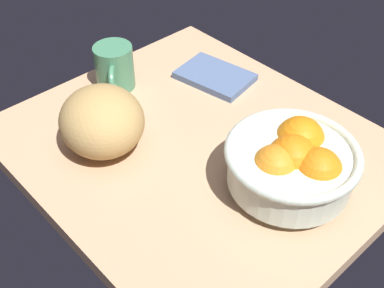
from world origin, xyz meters
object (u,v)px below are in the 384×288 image
(fruit_bowl, at_px, (293,162))
(bread_loaf, at_px, (102,121))
(napkin_folded, at_px, (215,76))
(mug, at_px, (114,68))

(fruit_bowl, distance_m, bread_loaf, 0.34)
(fruit_bowl, distance_m, napkin_folded, 0.34)
(bread_loaf, bearing_deg, napkin_folded, -86.95)
(fruit_bowl, distance_m, mug, 0.43)
(fruit_bowl, height_order, bread_loaf, bread_loaf)
(fruit_bowl, bearing_deg, mug, 5.12)
(bread_loaf, height_order, mug, bread_loaf)
(bread_loaf, distance_m, mug, 0.18)
(napkin_folded, bearing_deg, fruit_bowl, 156.60)
(fruit_bowl, xyz_separation_m, mug, (0.43, 0.04, -0.01))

